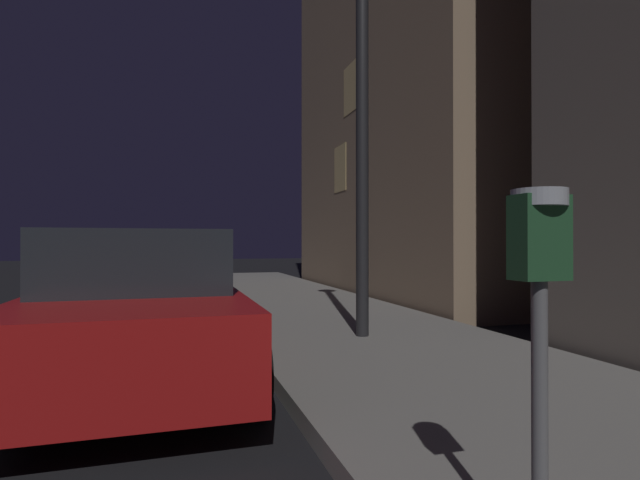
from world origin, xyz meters
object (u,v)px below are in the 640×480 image
Objects in this scene: street_lamp at (362,28)px; car_white at (160,269)px; car_red at (142,303)px; parking_meter at (539,283)px.

car_white is at bearing 112.40° from street_lamp.
street_lamp reaches higher than car_red.
car_red is (-1.53, 3.70, -0.46)m from parking_meter.
street_lamp is at bearing 76.20° from parking_meter.
car_white is (-1.53, 10.53, -0.47)m from parking_meter.
car_white is 0.78× the size of street_lamp.
car_red is at bearing 112.42° from parking_meter.
parking_meter is 0.29× the size of car_white.
parking_meter is 0.23× the size of street_lamp.
car_red is 0.96× the size of car_white.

